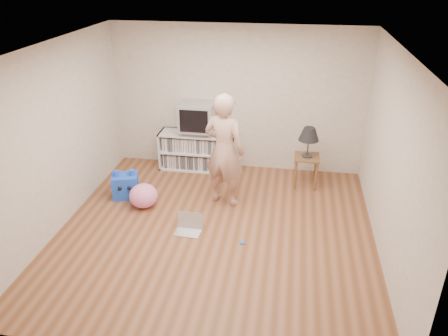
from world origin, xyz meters
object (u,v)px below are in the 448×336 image
side_table (306,164)px  person (224,151)px  plush_blue (125,185)px  media_unit (198,151)px  crt_tv (197,117)px  laptop (189,226)px  table_lamp (309,135)px  plush_pink (144,196)px  dvd_deck (197,131)px

side_table → person: 1.59m
plush_blue → media_unit: bearing=36.3°
crt_tv → laptop: size_ratio=1.57×
crt_tv → person: bearing=-59.4°
side_table → person: person is taller
crt_tv → table_lamp: (1.97, -0.37, -0.08)m
plush_blue → plush_pink: size_ratio=1.09×
media_unit → crt_tv: bearing=-90.0°
media_unit → crt_tv: size_ratio=2.33×
laptop → plush_pink: 1.03m
dvd_deck → table_lamp: 2.01m
table_lamp → plush_pink: size_ratio=1.15×
plush_pink → media_unit: bearing=70.1°
media_unit → person: 1.46m
plush_blue → plush_pink: plush_blue is taller
media_unit → laptop: media_unit is taller
media_unit → crt_tv: 0.67m
table_lamp → plush_blue: (-2.92, -0.87, -0.74)m
dvd_deck → laptop: (0.31, -2.06, -0.67)m
dvd_deck → laptop: dvd_deck is taller
media_unit → plush_blue: media_unit is taller
media_unit → person: (0.68, -1.17, 0.56)m
dvd_deck → table_lamp: table_lamp is taller
side_table → plush_pink: size_ratio=1.23×
plush_blue → person: bearing=-13.6°
plush_blue → plush_pink: bearing=-49.9°
side_table → person: (-1.29, -0.79, 0.49)m
dvd_deck → table_lamp: bearing=-10.6°
table_lamp → laptop: size_ratio=1.35×
crt_tv → person: person is taller
side_table → plush_blue: bearing=-163.3°
dvd_deck → plush_pink: dvd_deck is taller
dvd_deck → person: 1.35m
laptop → plush_pink: bearing=149.6°
laptop → dvd_deck: bearing=100.9°
table_lamp → person: (-1.29, -0.79, -0.04)m
crt_tv → table_lamp: crt_tv is taller
table_lamp → plush_pink: table_lamp is taller
side_table → table_lamp: bearing=0.0°
side_table → plush_blue: 3.05m
side_table → laptop: bearing=-134.5°
person → laptop: bearing=85.1°
crt_tv → side_table: (1.97, -0.37, -0.60)m
table_lamp → plush_blue: size_ratio=1.06×
dvd_deck → plush_pink: (-0.55, -1.50, -0.55)m
person → plush_pink: bearing=33.2°
person → plush_blue: size_ratio=3.73×
side_table → plush_blue: side_table is taller
media_unit → plush_pink: bearing=-109.9°
person → table_lamp: bearing=-131.2°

